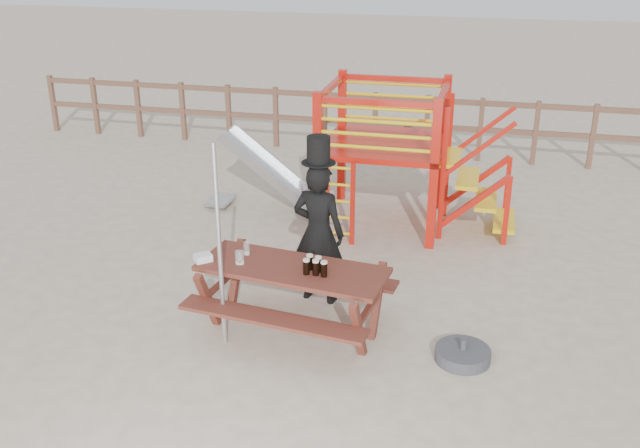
{
  "coord_description": "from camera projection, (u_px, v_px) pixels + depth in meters",
  "views": [
    {
      "loc": [
        1.66,
        -6.32,
        4.15
      ],
      "look_at": [
        -0.08,
        0.8,
        1.06
      ],
      "focal_mm": 40.0,
      "sensor_mm": 36.0,
      "label": 1
    }
  ],
  "objects": [
    {
      "name": "parasol_base",
      "position": [
        463.0,
        355.0,
        7.32
      ],
      "size": [
        0.57,
        0.57,
        0.24
      ],
      "color": "#3C3C42",
      "rests_on": "ground"
    },
    {
      "name": "paper_bag",
      "position": [
        203.0,
        258.0,
        7.7
      ],
      "size": [
        0.23,
        0.22,
        0.08
      ],
      "primitive_type": "cube",
      "rotation": [
        0.0,
        0.0,
        0.72
      ],
      "color": "white",
      "rests_on": "picnic_table"
    },
    {
      "name": "empty_glasses",
      "position": [
        242.0,
        255.0,
        7.7
      ],
      "size": [
        0.1,
        0.32,
        0.15
      ],
      "color": "silver",
      "rests_on": "picnic_table"
    },
    {
      "name": "picnic_table",
      "position": [
        293.0,
        291.0,
        7.7
      ],
      "size": [
        2.18,
        1.63,
        0.78
      ],
      "rotation": [
        0.0,
        0.0,
        -0.13
      ],
      "color": "maroon",
      "rests_on": "ground"
    },
    {
      "name": "playground_fort",
      "position": [
        379.0,
        153.0,
        10.39
      ],
      "size": [
        4.71,
        1.84,
        2.1
      ],
      "color": "red",
      "rests_on": "ground"
    },
    {
      "name": "back_fence",
      "position": [
        401.0,
        118.0,
        13.61
      ],
      "size": [
        15.09,
        0.09,
        1.2
      ],
      "color": "brown",
      "rests_on": "ground"
    },
    {
      "name": "ground",
      "position": [
        310.0,
        344.0,
        7.63
      ],
      "size": [
        60.0,
        60.0,
        0.0
      ],
      "primitive_type": "plane",
      "color": "beige",
      "rests_on": "ground"
    },
    {
      "name": "man_with_hat",
      "position": [
        319.0,
        230.0,
        8.22
      ],
      "size": [
        0.68,
        0.5,
        2.01
      ],
      "rotation": [
        0.0,
        0.0,
        2.99
      ],
      "color": "black",
      "rests_on": "ground"
    },
    {
      "name": "metal_pole",
      "position": [
        220.0,
        248.0,
        7.24
      ],
      "size": [
        0.05,
        0.05,
        2.23
      ],
      "primitive_type": "cylinder",
      "color": "#B2B2B7",
      "rests_on": "ground"
    },
    {
      "name": "stout_pints",
      "position": [
        315.0,
        266.0,
        7.42
      ],
      "size": [
        0.26,
        0.19,
        0.17
      ],
      "color": "black",
      "rests_on": "picnic_table"
    }
  ]
}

